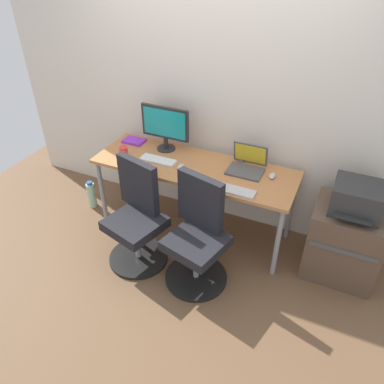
# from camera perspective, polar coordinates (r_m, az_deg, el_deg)

# --- Properties ---
(ground_plane) EXTENTS (5.28, 5.28, 0.00)m
(ground_plane) POSITION_cam_1_polar(r_m,az_deg,el_deg) (3.84, 0.31, -5.53)
(ground_plane) COLOR brown
(back_wall) EXTENTS (4.40, 0.04, 2.60)m
(back_wall) POSITION_cam_1_polar(r_m,az_deg,el_deg) (3.50, 3.14, 14.92)
(back_wall) COLOR silver
(back_wall) RESTS_ON ground
(desk) EXTENTS (1.86, 0.63, 0.75)m
(desk) POSITION_cam_1_polar(r_m,az_deg,el_deg) (3.44, 0.35, 3.10)
(desk) COLOR #B77542
(desk) RESTS_ON ground
(office_chair_left) EXTENTS (0.54, 0.54, 0.94)m
(office_chair_left) POSITION_cam_1_polar(r_m,az_deg,el_deg) (3.33, -8.34, -4.01)
(office_chair_left) COLOR black
(office_chair_left) RESTS_ON ground
(office_chair_right) EXTENTS (0.54, 0.54, 0.94)m
(office_chair_right) POSITION_cam_1_polar(r_m,az_deg,el_deg) (3.11, 0.87, -6.84)
(office_chair_right) COLOR black
(office_chair_right) RESTS_ON ground
(side_cabinet) EXTENTS (0.58, 0.50, 0.67)m
(side_cabinet) POSITION_cam_1_polar(r_m,az_deg,el_deg) (3.45, 22.07, -6.98)
(side_cabinet) COLOR brown
(side_cabinet) RESTS_ON ground
(printer) EXTENTS (0.38, 0.40, 0.24)m
(printer) POSITION_cam_1_polar(r_m,az_deg,el_deg) (3.19, 23.82, -0.87)
(printer) COLOR #2D2D2D
(printer) RESTS_ON side_cabinet
(water_bottle_on_floor) EXTENTS (0.09, 0.09, 0.31)m
(water_bottle_on_floor) POSITION_cam_1_polar(r_m,az_deg,el_deg) (4.20, -15.02, -0.38)
(water_bottle_on_floor) COLOR #A5D8B2
(water_bottle_on_floor) RESTS_ON ground
(desktop_monitor) EXTENTS (0.48, 0.18, 0.43)m
(desktop_monitor) POSITION_cam_1_polar(r_m,az_deg,el_deg) (3.58, -4.10, 10.07)
(desktop_monitor) COLOR #262626
(desktop_monitor) RESTS_ON desk
(open_laptop) EXTENTS (0.31, 0.27, 0.22)m
(open_laptop) POSITION_cam_1_polar(r_m,az_deg,el_deg) (3.36, 8.37, 4.19)
(open_laptop) COLOR #4C4C51
(open_laptop) RESTS_ON desk
(keyboard_by_monitor) EXTENTS (0.34, 0.12, 0.02)m
(keyboard_by_monitor) POSITION_cam_1_polar(r_m,az_deg,el_deg) (3.49, -5.16, 4.85)
(keyboard_by_monitor) COLOR silver
(keyboard_by_monitor) RESTS_ON desk
(keyboard_by_laptop) EXTENTS (0.34, 0.12, 0.02)m
(keyboard_by_laptop) POSITION_cam_1_polar(r_m,az_deg,el_deg) (3.08, 6.52, 0.23)
(keyboard_by_laptop) COLOR #B7B7B7
(keyboard_by_laptop) RESTS_ON desk
(mouse_by_monitor) EXTENTS (0.06, 0.10, 0.03)m
(mouse_by_monitor) POSITION_cam_1_polar(r_m,az_deg,el_deg) (3.36, -1.74, 3.88)
(mouse_by_monitor) COLOR #B7B7B7
(mouse_by_monitor) RESTS_ON desk
(mouse_by_laptop) EXTENTS (0.06, 0.10, 0.03)m
(mouse_by_laptop) POSITION_cam_1_polar(r_m,az_deg,el_deg) (3.30, 12.10, 2.42)
(mouse_by_laptop) COLOR #B7B7B7
(mouse_by_laptop) RESTS_ON desk
(coffee_mug) EXTENTS (0.08, 0.08, 0.09)m
(coffee_mug) POSITION_cam_1_polar(r_m,az_deg,el_deg) (3.60, -10.36, 6.06)
(coffee_mug) COLOR red
(coffee_mug) RESTS_ON desk
(pen_cup) EXTENTS (0.07, 0.07, 0.10)m
(pen_cup) POSITION_cam_1_polar(r_m,az_deg,el_deg) (3.48, 7.60, 5.43)
(pen_cup) COLOR slate
(pen_cup) RESTS_ON desk
(notebook) EXTENTS (0.21, 0.15, 0.03)m
(notebook) POSITION_cam_1_polar(r_m,az_deg,el_deg) (3.85, -8.79, 7.70)
(notebook) COLOR purple
(notebook) RESTS_ON desk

